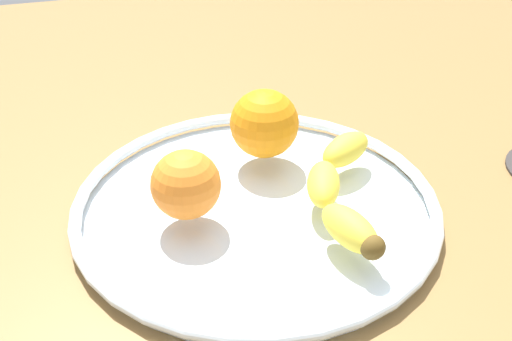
# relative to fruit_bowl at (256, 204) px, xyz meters

# --- Properties ---
(ground_plane) EXTENTS (1.45, 1.45, 0.04)m
(ground_plane) POSITION_rel_fruit_bowl_xyz_m (0.00, 0.00, -0.03)
(ground_plane) COLOR olive
(fruit_bowl) EXTENTS (0.35, 0.35, 0.02)m
(fruit_bowl) POSITION_rel_fruit_bowl_xyz_m (0.00, 0.00, 0.00)
(fruit_bowl) COLOR silver
(fruit_bowl) RESTS_ON ground_plane
(banana) EXTENTS (0.19, 0.11, 0.03)m
(banana) POSITION_rel_fruit_bowl_xyz_m (0.03, 0.07, 0.02)
(banana) COLOR yellow
(banana) RESTS_ON fruit_bowl
(orange_back_left) EXTENTS (0.06, 0.06, 0.06)m
(orange_back_left) POSITION_rel_fruit_bowl_xyz_m (0.01, -0.07, 0.04)
(orange_back_left) COLOR orange
(orange_back_left) RESTS_ON fruit_bowl
(orange_center) EXTENTS (0.07, 0.07, 0.07)m
(orange_center) POSITION_rel_fruit_bowl_xyz_m (-0.07, 0.03, 0.04)
(orange_center) COLOR orange
(orange_center) RESTS_ON fruit_bowl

